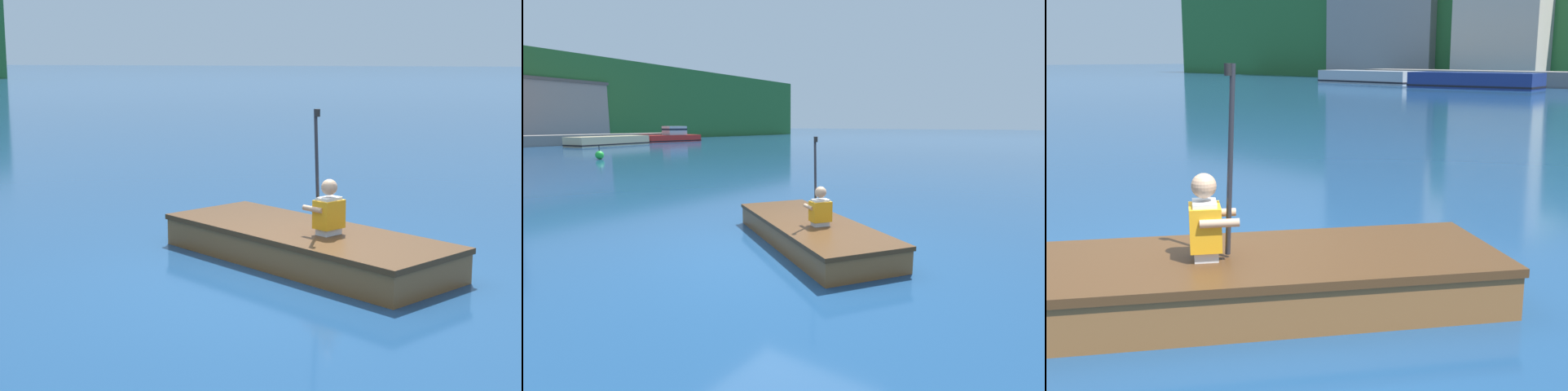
{
  "view_description": "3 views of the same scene",
  "coord_description": "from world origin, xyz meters",
  "views": [
    {
      "loc": [
        -7.59,
        -1.63,
        2.23
      ],
      "look_at": [
        0.69,
        0.46,
        0.71
      ],
      "focal_mm": 55.0,
      "sensor_mm": 36.0,
      "label": 1
    },
    {
      "loc": [
        -4.61,
        -3.21,
        1.85
      ],
      "look_at": [
        0.69,
        0.46,
        0.71
      ],
      "focal_mm": 28.0,
      "sensor_mm": 36.0,
      "label": 2
    },
    {
      "loc": [
        4.05,
        -2.81,
        1.7
      ],
      "look_at": [
        0.69,
        0.46,
        0.71
      ],
      "focal_mm": 45.0,
      "sensor_mm": 36.0,
      "label": 3
    }
  ],
  "objects": [
    {
      "name": "ground_plane",
      "position": [
        0.0,
        0.0,
        0.0
      ],
      "size": [
        300.0,
        300.0,
        0.0
      ],
      "primitive_type": "plane",
      "color": "navy"
    },
    {
      "name": "rowboat_foreground",
      "position": [
        0.72,
        0.0,
        0.21
      ],
      "size": [
        2.94,
        3.55,
        0.36
      ],
      "color": "brown",
      "rests_on": "ground"
    },
    {
      "name": "person_paddler",
      "position": [
        0.51,
        -0.31,
        0.63
      ],
      "size": [
        0.45,
        0.45,
        1.31
      ],
      "color": "silver",
      "rests_on": "rowboat_foreground"
    }
  ]
}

